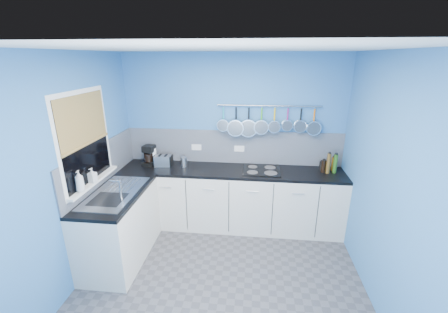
% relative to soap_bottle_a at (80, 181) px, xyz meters
% --- Properties ---
extents(floor, '(3.20, 3.00, 0.02)m').
position_rel_soap_bottle_a_xyz_m(floor, '(1.53, -0.01, -1.18)').
color(floor, '#47474C').
rests_on(floor, ground).
extents(ceiling, '(3.20, 3.00, 0.02)m').
position_rel_soap_bottle_a_xyz_m(ceiling, '(1.53, -0.01, 1.34)').
color(ceiling, white).
rests_on(ceiling, ground).
extents(wall_back, '(3.20, 0.02, 2.50)m').
position_rel_soap_bottle_a_xyz_m(wall_back, '(1.53, 1.50, 0.08)').
color(wall_back, '#3773B2').
rests_on(wall_back, ground).
extents(wall_front, '(3.20, 0.02, 2.50)m').
position_rel_soap_bottle_a_xyz_m(wall_front, '(1.53, -1.52, 0.08)').
color(wall_front, '#3773B2').
rests_on(wall_front, ground).
extents(wall_left, '(0.02, 3.00, 2.50)m').
position_rel_soap_bottle_a_xyz_m(wall_left, '(-0.08, -0.01, 0.08)').
color(wall_left, '#3773B2').
rests_on(wall_left, ground).
extents(wall_right, '(0.02, 3.00, 2.50)m').
position_rel_soap_bottle_a_xyz_m(wall_right, '(3.14, -0.01, 0.08)').
color(wall_right, '#3773B2').
rests_on(wall_right, ground).
extents(backsplash_back, '(3.20, 0.02, 0.50)m').
position_rel_soap_bottle_a_xyz_m(backsplash_back, '(1.53, 1.48, -0.02)').
color(backsplash_back, gray).
rests_on(backsplash_back, wall_back).
extents(backsplash_left, '(0.02, 1.80, 0.50)m').
position_rel_soap_bottle_a_xyz_m(backsplash_left, '(-0.06, 0.59, -0.02)').
color(backsplash_left, gray).
rests_on(backsplash_left, wall_left).
extents(cabinet_run_back, '(3.20, 0.60, 0.86)m').
position_rel_soap_bottle_a_xyz_m(cabinet_run_back, '(1.53, 1.19, -0.74)').
color(cabinet_run_back, silver).
rests_on(cabinet_run_back, ground).
extents(worktop_back, '(3.20, 0.60, 0.04)m').
position_rel_soap_bottle_a_xyz_m(worktop_back, '(1.53, 1.19, -0.29)').
color(worktop_back, black).
rests_on(worktop_back, cabinet_run_back).
extents(cabinet_run_left, '(0.60, 1.20, 0.86)m').
position_rel_soap_bottle_a_xyz_m(cabinet_run_left, '(0.23, 0.29, -0.74)').
color(cabinet_run_left, silver).
rests_on(cabinet_run_left, ground).
extents(worktop_left, '(0.60, 1.20, 0.04)m').
position_rel_soap_bottle_a_xyz_m(worktop_left, '(0.23, 0.29, -0.29)').
color(worktop_left, black).
rests_on(worktop_left, cabinet_run_left).
extents(window_frame, '(0.01, 1.00, 1.10)m').
position_rel_soap_bottle_a_xyz_m(window_frame, '(-0.05, 0.29, 0.38)').
color(window_frame, white).
rests_on(window_frame, wall_left).
extents(window_glass, '(0.01, 0.90, 1.00)m').
position_rel_soap_bottle_a_xyz_m(window_glass, '(-0.04, 0.29, 0.38)').
color(window_glass, black).
rests_on(window_glass, wall_left).
extents(bamboo_blind, '(0.01, 0.90, 0.55)m').
position_rel_soap_bottle_a_xyz_m(bamboo_blind, '(-0.03, 0.29, 0.61)').
color(bamboo_blind, olive).
rests_on(bamboo_blind, wall_left).
extents(window_sill, '(0.10, 0.98, 0.03)m').
position_rel_soap_bottle_a_xyz_m(window_sill, '(-0.02, 0.29, -0.13)').
color(window_sill, white).
rests_on(window_sill, wall_left).
extents(sink_unit, '(0.50, 0.95, 0.01)m').
position_rel_soap_bottle_a_xyz_m(sink_unit, '(0.23, 0.29, -0.27)').
color(sink_unit, silver).
rests_on(sink_unit, worktop_left).
extents(mixer_tap, '(0.12, 0.08, 0.26)m').
position_rel_soap_bottle_a_xyz_m(mixer_tap, '(0.39, 0.11, -0.14)').
color(mixer_tap, silver).
rests_on(mixer_tap, worktop_left).
extents(socket_left, '(0.15, 0.01, 0.09)m').
position_rel_soap_bottle_a_xyz_m(socket_left, '(0.98, 1.46, -0.04)').
color(socket_left, white).
rests_on(socket_left, backsplash_back).
extents(socket_right, '(0.15, 0.01, 0.09)m').
position_rel_soap_bottle_a_xyz_m(socket_right, '(1.63, 1.46, -0.04)').
color(socket_right, white).
rests_on(socket_right, backsplash_back).
extents(pot_rail, '(1.45, 0.02, 0.02)m').
position_rel_soap_bottle_a_xyz_m(pot_rail, '(2.03, 1.44, 0.61)').
color(pot_rail, silver).
rests_on(pot_rail, wall_back).
extents(soap_bottle_a, '(0.11, 0.11, 0.24)m').
position_rel_soap_bottle_a_xyz_m(soap_bottle_a, '(0.00, 0.00, 0.00)').
color(soap_bottle_a, white).
rests_on(soap_bottle_a, window_sill).
extents(soap_bottle_b, '(0.09, 0.09, 0.17)m').
position_rel_soap_bottle_a_xyz_m(soap_bottle_b, '(0.00, 0.24, -0.03)').
color(soap_bottle_b, white).
rests_on(soap_bottle_b, window_sill).
extents(paper_towel, '(0.14, 0.14, 0.25)m').
position_rel_soap_bottle_a_xyz_m(paper_towel, '(0.35, 1.29, -0.15)').
color(paper_towel, white).
rests_on(paper_towel, worktop_back).
extents(coffee_maker, '(0.20, 0.21, 0.30)m').
position_rel_soap_bottle_a_xyz_m(coffee_maker, '(0.31, 1.24, -0.12)').
color(coffee_maker, black).
rests_on(coffee_maker, worktop_back).
extents(toaster, '(0.26, 0.17, 0.16)m').
position_rel_soap_bottle_a_xyz_m(toaster, '(0.52, 1.23, -0.19)').
color(toaster, silver).
rests_on(toaster, worktop_back).
extents(canister, '(0.11, 0.11, 0.14)m').
position_rel_soap_bottle_a_xyz_m(canister, '(0.83, 1.24, -0.20)').
color(canister, silver).
rests_on(canister, worktop_back).
extents(hob, '(0.52, 0.46, 0.01)m').
position_rel_soap_bottle_a_xyz_m(hob, '(1.97, 1.19, -0.26)').
color(hob, black).
rests_on(hob, worktop_back).
extents(pan_0, '(0.18, 0.10, 0.37)m').
position_rel_soap_bottle_a_xyz_m(pan_0, '(1.40, 1.43, 0.43)').
color(pan_0, silver).
rests_on(pan_0, pot_rail).
extents(pan_1, '(0.24, 0.13, 0.43)m').
position_rel_soap_bottle_a_xyz_m(pan_1, '(1.58, 1.43, 0.40)').
color(pan_1, silver).
rests_on(pan_1, pot_rail).
extents(pan_2, '(0.26, 0.08, 0.45)m').
position_rel_soap_bottle_a_xyz_m(pan_2, '(1.76, 1.43, 0.39)').
color(pan_2, silver).
rests_on(pan_2, pot_rail).
extents(pan_3, '(0.21, 0.09, 0.40)m').
position_rel_soap_bottle_a_xyz_m(pan_3, '(1.94, 1.43, 0.41)').
color(pan_3, silver).
rests_on(pan_3, pot_rail).
extents(pan_4, '(0.18, 0.11, 0.37)m').
position_rel_soap_bottle_a_xyz_m(pan_4, '(2.12, 1.43, 0.43)').
color(pan_4, silver).
rests_on(pan_4, pot_rail).
extents(pan_5, '(0.16, 0.06, 0.35)m').
position_rel_soap_bottle_a_xyz_m(pan_5, '(2.30, 1.43, 0.43)').
color(pan_5, silver).
rests_on(pan_5, pot_rail).
extents(pan_6, '(0.18, 0.05, 0.37)m').
position_rel_soap_bottle_a_xyz_m(pan_6, '(2.48, 1.43, 0.43)').
color(pan_6, silver).
rests_on(pan_6, pot_rail).
extents(pan_7, '(0.20, 0.09, 0.39)m').
position_rel_soap_bottle_a_xyz_m(pan_7, '(2.67, 1.43, 0.41)').
color(pan_7, silver).
rests_on(pan_7, pot_rail).
extents(condiment_0, '(0.06, 0.06, 0.20)m').
position_rel_soap_bottle_a_xyz_m(condiment_0, '(2.98, 1.31, -0.17)').
color(condiment_0, '#8C5914').
rests_on(condiment_0, worktop_back).
extents(condiment_1, '(0.05, 0.05, 0.13)m').
position_rel_soap_bottle_a_xyz_m(condiment_1, '(2.88, 1.30, -0.20)').
color(condiment_1, brown).
rests_on(condiment_1, worktop_back).
extents(condiment_2, '(0.05, 0.05, 0.13)m').
position_rel_soap_bottle_a_xyz_m(condiment_2, '(2.80, 1.30, -0.21)').
color(condiment_2, black).
rests_on(condiment_2, worktop_back).
extents(condiment_3, '(0.05, 0.05, 0.27)m').
position_rel_soap_bottle_a_xyz_m(condiment_3, '(2.97, 1.23, -0.14)').
color(condiment_3, '#265919').
rests_on(condiment_3, worktop_back).
extents(condiment_4, '(0.05, 0.05, 0.29)m').
position_rel_soap_bottle_a_xyz_m(condiment_4, '(2.87, 1.20, -0.13)').
color(condiment_4, brown).
rests_on(condiment_4, worktop_back).
extents(condiment_5, '(0.06, 0.06, 0.18)m').
position_rel_soap_bottle_a_xyz_m(condiment_5, '(2.82, 1.23, -0.18)').
color(condiment_5, black).
rests_on(condiment_5, worktop_back).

